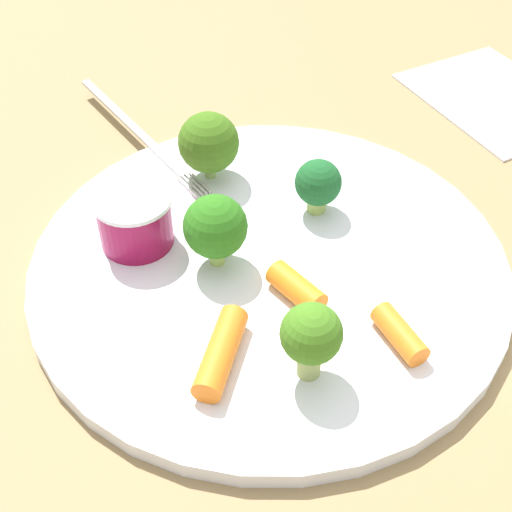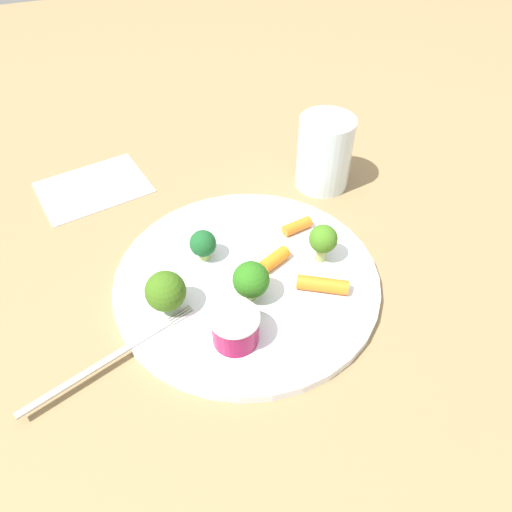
{
  "view_description": "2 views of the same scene",
  "coord_description": "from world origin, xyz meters",
  "px_view_note": "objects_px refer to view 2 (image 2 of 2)",
  "views": [
    {
      "loc": [
        0.32,
        -0.1,
        0.34
      ],
      "look_at": [
        0.01,
        -0.01,
        0.03
      ],
      "focal_mm": 49.87,
      "sensor_mm": 36.0,
      "label": 1
    },
    {
      "loc": [
        -0.12,
        -0.35,
        0.42
      ],
      "look_at": [
        0.02,
        0.01,
        0.03
      ],
      "focal_mm": 32.55,
      "sensor_mm": 36.0,
      "label": 2
    }
  ],
  "objects_px": {
    "fork": "(115,356)",
    "carrot_stick_1": "(297,226)",
    "broccoli_floret_0": "(166,291)",
    "napkin": "(93,187)",
    "carrot_stick_2": "(322,285)",
    "carrot_stick_0": "(275,259)",
    "plate": "(247,279)",
    "broccoli_floret_3": "(203,244)",
    "drinking_glass": "(324,153)",
    "broccoli_floret_1": "(323,240)",
    "sauce_cup": "(235,328)",
    "broccoli_floret_2": "(251,280)"
  },
  "relations": [
    {
      "from": "sauce_cup",
      "to": "carrot_stick_0",
      "type": "height_order",
      "value": "sauce_cup"
    },
    {
      "from": "carrot_stick_1",
      "to": "sauce_cup",
      "type": "bearing_deg",
      "value": -134.85
    },
    {
      "from": "sauce_cup",
      "to": "drinking_glass",
      "type": "height_order",
      "value": "drinking_glass"
    },
    {
      "from": "broccoli_floret_3",
      "to": "fork",
      "type": "relative_size",
      "value": 0.22
    },
    {
      "from": "fork",
      "to": "carrot_stick_1",
      "type": "bearing_deg",
      "value": 23.09
    },
    {
      "from": "broccoli_floret_1",
      "to": "carrot_stick_2",
      "type": "relative_size",
      "value": 0.86
    },
    {
      "from": "sauce_cup",
      "to": "carrot_stick_1",
      "type": "relative_size",
      "value": 1.3
    },
    {
      "from": "broccoli_floret_3",
      "to": "napkin",
      "type": "distance_m",
      "value": 0.24
    },
    {
      "from": "plate",
      "to": "broccoli_floret_1",
      "type": "relative_size",
      "value": 6.18
    },
    {
      "from": "broccoli_floret_3",
      "to": "carrot_stick_1",
      "type": "distance_m",
      "value": 0.13
    },
    {
      "from": "broccoli_floret_3",
      "to": "carrot_stick_2",
      "type": "relative_size",
      "value": 0.69
    },
    {
      "from": "drinking_glass",
      "to": "napkin",
      "type": "height_order",
      "value": "drinking_glass"
    },
    {
      "from": "napkin",
      "to": "carrot_stick_2",
      "type": "bearing_deg",
      "value": -54.3
    },
    {
      "from": "broccoli_floret_1",
      "to": "broccoli_floret_3",
      "type": "relative_size",
      "value": 1.26
    },
    {
      "from": "carrot_stick_2",
      "to": "fork",
      "type": "distance_m",
      "value": 0.24
    },
    {
      "from": "plate",
      "to": "carrot_stick_0",
      "type": "relative_size",
      "value": 8.01
    },
    {
      "from": "carrot_stick_0",
      "to": "carrot_stick_1",
      "type": "height_order",
      "value": "carrot_stick_0"
    },
    {
      "from": "broccoli_floret_2",
      "to": "carrot_stick_2",
      "type": "height_order",
      "value": "broccoli_floret_2"
    },
    {
      "from": "broccoli_floret_0",
      "to": "sauce_cup",
      "type": "bearing_deg",
      "value": -48.86
    },
    {
      "from": "broccoli_floret_1",
      "to": "carrot_stick_1",
      "type": "bearing_deg",
      "value": 95.49
    },
    {
      "from": "broccoli_floret_0",
      "to": "broccoli_floret_1",
      "type": "distance_m",
      "value": 0.19
    },
    {
      "from": "carrot_stick_0",
      "to": "napkin",
      "type": "height_order",
      "value": "carrot_stick_0"
    },
    {
      "from": "broccoli_floret_3",
      "to": "plate",
      "type": "bearing_deg",
      "value": -50.7
    },
    {
      "from": "sauce_cup",
      "to": "broccoli_floret_1",
      "type": "height_order",
      "value": "broccoli_floret_1"
    },
    {
      "from": "sauce_cup",
      "to": "carrot_stick_0",
      "type": "bearing_deg",
      "value": 47.01
    },
    {
      "from": "broccoli_floret_3",
      "to": "carrot_stick_1",
      "type": "height_order",
      "value": "broccoli_floret_3"
    },
    {
      "from": "broccoli_floret_0",
      "to": "broccoli_floret_3",
      "type": "distance_m",
      "value": 0.09
    },
    {
      "from": "broccoli_floret_0",
      "to": "carrot_stick_0",
      "type": "height_order",
      "value": "broccoli_floret_0"
    },
    {
      "from": "plate",
      "to": "sauce_cup",
      "type": "bearing_deg",
      "value": -117.68
    },
    {
      "from": "sauce_cup",
      "to": "carrot_stick_0",
      "type": "relative_size",
      "value": 1.31
    },
    {
      "from": "broccoli_floret_1",
      "to": "plate",
      "type": "bearing_deg",
      "value": 176.15
    },
    {
      "from": "carrot_stick_0",
      "to": "carrot_stick_2",
      "type": "height_order",
      "value": "same"
    },
    {
      "from": "broccoli_floret_2",
      "to": "carrot_stick_0",
      "type": "distance_m",
      "value": 0.06
    },
    {
      "from": "carrot_stick_2",
      "to": "napkin",
      "type": "relative_size",
      "value": 0.39
    },
    {
      "from": "carrot_stick_1",
      "to": "carrot_stick_2",
      "type": "distance_m",
      "value": 0.1
    },
    {
      "from": "sauce_cup",
      "to": "broccoli_floret_0",
      "type": "distance_m",
      "value": 0.09
    },
    {
      "from": "carrot_stick_2",
      "to": "drinking_glass",
      "type": "relative_size",
      "value": 0.56
    },
    {
      "from": "plate",
      "to": "napkin",
      "type": "bearing_deg",
      "value": 120.04
    },
    {
      "from": "broccoli_floret_2",
      "to": "drinking_glass",
      "type": "height_order",
      "value": "drinking_glass"
    },
    {
      "from": "sauce_cup",
      "to": "carrot_stick_2",
      "type": "xyz_separation_m",
      "value": [
        0.12,
        0.03,
        -0.01
      ]
    },
    {
      "from": "broccoli_floret_0",
      "to": "fork",
      "type": "bearing_deg",
      "value": -148.33
    },
    {
      "from": "sauce_cup",
      "to": "broccoli_floret_0",
      "type": "relative_size",
      "value": 0.98
    },
    {
      "from": "fork",
      "to": "drinking_glass",
      "type": "relative_size",
      "value": 1.79
    },
    {
      "from": "sauce_cup",
      "to": "carrot_stick_1",
      "type": "distance_m",
      "value": 0.19
    },
    {
      "from": "carrot_stick_1",
      "to": "broccoli_floret_0",
      "type": "bearing_deg",
      "value": -160.27
    },
    {
      "from": "carrot_stick_1",
      "to": "napkin",
      "type": "relative_size",
      "value": 0.26
    },
    {
      "from": "plate",
      "to": "broccoli_floret_0",
      "type": "relative_size",
      "value": 6.02
    },
    {
      "from": "sauce_cup",
      "to": "broccoli_floret_1",
      "type": "distance_m",
      "value": 0.16
    },
    {
      "from": "broccoli_floret_2",
      "to": "broccoli_floret_3",
      "type": "height_order",
      "value": "broccoli_floret_2"
    },
    {
      "from": "broccoli_floret_1",
      "to": "broccoli_floret_3",
      "type": "xyz_separation_m",
      "value": [
        -0.13,
        0.05,
        -0.01
      ]
    }
  ]
}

